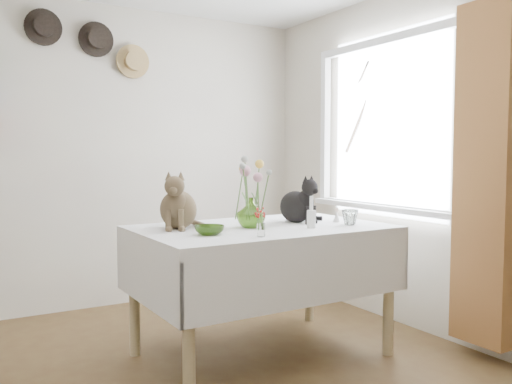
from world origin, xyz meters
TOP-DOWN VIEW (x-y plane):
  - room at (0.00, 0.00)m, footprint 4.08×4.58m
  - window at (1.97, 0.80)m, footprint 0.12×1.52m
  - curtain at (1.90, -0.12)m, footprint 0.12×0.38m
  - dining_table at (0.75, 0.62)m, footprint 1.56×1.02m
  - tabby_cat at (0.27, 0.81)m, footprint 0.36×0.38m
  - black_cat at (1.05, 0.68)m, footprint 0.28×0.32m
  - flower_vase at (0.66, 0.60)m, footprint 0.22×0.22m
  - green_bowl at (0.32, 0.46)m, footprint 0.22×0.22m
  - drinking_glass at (1.27, 0.39)m, footprint 0.12×0.12m
  - candlestick at (0.98, 0.40)m, footprint 0.05×0.05m
  - berry_jar at (0.53, 0.25)m, footprint 0.05×0.05m
  - porcelain_figurine at (1.30, 0.55)m, footprint 0.05×0.05m
  - flower_bouquet at (0.66, 0.61)m, footprint 0.17×0.13m
  - wall_hats at (0.12, 2.19)m, footprint 0.98×0.09m

SIDE VIEW (x-z plane):
  - dining_table at x=0.75m, z-range 0.21..1.03m
  - green_bowl at x=0.32m, z-range 0.83..0.88m
  - porcelain_figurine at x=1.30m, z-range 0.82..0.92m
  - drinking_glass at x=1.27m, z-range 0.83..0.92m
  - candlestick at x=0.98m, z-range 0.79..0.99m
  - berry_jar at x=0.53m, z-range 0.82..1.00m
  - flower_vase at x=0.66m, z-range 0.83..1.01m
  - black_cat at x=1.05m, z-range 0.83..1.14m
  - tabby_cat at x=0.27m, z-range 0.83..1.18m
  - curtain at x=1.90m, z-range 0.10..2.20m
  - flower_bouquet at x=0.66m, z-range 0.97..1.36m
  - room at x=0.00m, z-range -0.04..2.54m
  - window at x=1.97m, z-range 0.74..2.06m
  - wall_hats at x=0.12m, z-range 1.93..2.41m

